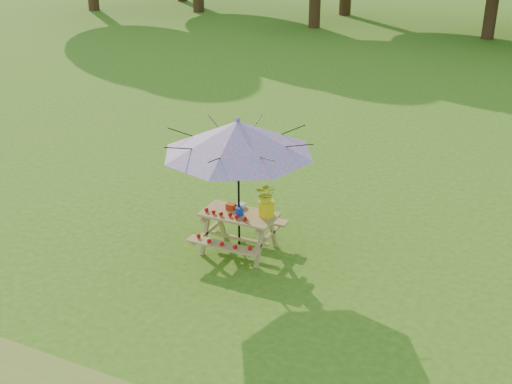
% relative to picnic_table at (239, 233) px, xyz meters
% --- Properties ---
extents(ground, '(120.00, 120.00, 0.00)m').
position_rel_picnic_table_xyz_m(ground, '(4.17, -1.20, -0.33)').
color(ground, '#396513').
rests_on(ground, ground).
extents(picnic_table, '(1.20, 1.32, 0.67)m').
position_rel_picnic_table_xyz_m(picnic_table, '(0.00, 0.00, 0.00)').
color(picnic_table, olive).
rests_on(picnic_table, ground).
extents(patio_umbrella, '(2.62, 2.62, 2.27)m').
position_rel_picnic_table_xyz_m(patio_umbrella, '(0.00, 0.00, 1.62)').
color(patio_umbrella, black).
rests_on(patio_umbrella, ground).
extents(produce_bins, '(0.35, 0.39, 0.13)m').
position_rel_picnic_table_xyz_m(produce_bins, '(-0.06, 0.06, 0.40)').
color(produce_bins, '#B62E0E').
rests_on(produce_bins, picnic_table).
extents(tomatoes_row, '(0.77, 0.13, 0.07)m').
position_rel_picnic_table_xyz_m(tomatoes_row, '(-0.15, -0.18, 0.38)').
color(tomatoes_row, '#C40608').
rests_on(tomatoes_row, picnic_table).
extents(flower_bucket, '(0.40, 0.37, 0.56)m').
position_rel_picnic_table_xyz_m(flower_bucket, '(0.43, 0.12, 0.64)').
color(flower_bucket, yellow).
rests_on(flower_bucket, picnic_table).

